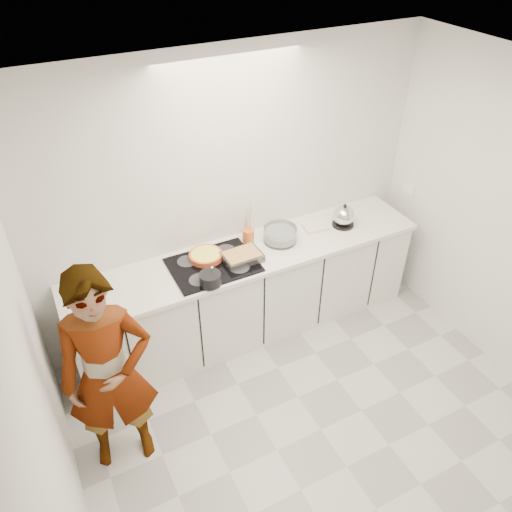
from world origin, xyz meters
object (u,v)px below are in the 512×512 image
tart_dish (206,255)px  baking_dish (242,256)px  kettle (344,217)px  cook (109,375)px  mixing_bowl (280,235)px  hob (213,265)px  utensil_crock (248,236)px  saucepan (210,279)px

tart_dish → baking_dish: baking_dish is taller
kettle → cook: bearing=-162.6°
mixing_bowl → cook: size_ratio=0.20×
hob → kettle: (1.34, 0.02, 0.09)m
baking_dish → kettle: (1.09, 0.07, 0.05)m
cook → baking_dish: bearing=36.4°
mixing_bowl → hob: bearing=-174.6°
baking_dish → cook: 1.48m
tart_dish → kettle: 1.36m
tart_dish → baking_dish: size_ratio=1.16×
baking_dish → mixing_bowl: bearing=14.6°
hob → utensil_crock: (0.42, 0.18, 0.06)m
saucepan → cook: size_ratio=0.13×
kettle → baking_dish: bearing=-176.3°
saucepan → cook: (-0.95, -0.50, -0.11)m
utensil_crock → cook: bearing=-148.5°
tart_dish → mixing_bowl: mixing_bowl is taller
utensil_crock → tart_dish: bearing=-170.8°
hob → mixing_bowl: bearing=5.4°
hob → utensil_crock: bearing=23.2°
tart_dish → kettle: bearing=-3.7°
tart_dish → mixing_bowl: bearing=-3.7°
tart_dish → hob: bearing=-79.9°
saucepan → mixing_bowl: size_ratio=0.65×
baking_dish → cook: bearing=-152.6°
hob → cook: 1.29m
hob → kettle: kettle is taller
kettle → cook: cook is taller
tart_dish → kettle: kettle is taller
hob → cook: (-1.07, -0.73, -0.06)m
utensil_crock → kettle: bearing=-9.9°
tart_dish → baking_dish: (0.27, -0.16, 0.01)m
saucepan → utensil_crock: 0.67m
hob → tart_dish: bearing=100.1°
utensil_crock → cook: cook is taller
saucepan → baking_dish: bearing=26.0°
baking_dish → mixing_bowl: 0.45m
hob → tart_dish: size_ratio=1.88×
cook → saucepan: bearing=37.0°
tart_dish → utensil_crock: size_ratio=2.93×
mixing_bowl → kettle: kettle is taller
saucepan → utensil_crock: bearing=37.1°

